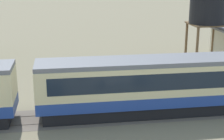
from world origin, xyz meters
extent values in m
plane|color=#7A7056|center=(0.00, 0.00, 0.00)|extent=(600.00, 600.00, 0.00)
cube|color=#234293|center=(5.04, -0.47, 1.30)|extent=(20.56, 3.12, 0.80)
cube|color=beige|center=(5.04, -0.47, 2.76)|extent=(20.56, 3.12, 2.13)
cube|color=#192330|center=(5.04, -0.47, 2.87)|extent=(18.91, 3.16, 1.19)
cube|color=slate|center=(5.04, -0.47, 3.98)|extent=(20.56, 2.93, 0.30)
cube|color=black|center=(5.04, -0.47, 0.46)|extent=(19.74, 2.68, 0.88)
cylinder|color=black|center=(-1.74, -1.19, 0.45)|extent=(0.90, 0.18, 0.90)
cylinder|color=black|center=(-1.74, 0.24, 0.45)|extent=(0.90, 0.18, 0.90)
cube|color=#665B51|center=(7.63, -0.47, 0.01)|extent=(118.99, 3.60, 0.01)
cube|color=#4C4238|center=(7.63, -1.19, 0.02)|extent=(118.99, 0.12, 0.04)
cube|color=#4C4238|center=(7.63, 0.24, 0.02)|extent=(118.99, 0.12, 0.04)
cylinder|color=brown|center=(14.38, 14.23, 2.18)|extent=(0.28, 0.28, 4.35)
cylinder|color=brown|center=(11.09, 14.23, 2.18)|extent=(0.28, 0.28, 4.35)
cylinder|color=brown|center=(11.09, 10.94, 2.18)|extent=(0.28, 0.28, 4.35)
cube|color=brown|center=(12.74, 12.59, 4.43)|extent=(3.79, 3.79, 0.16)
cylinder|color=black|center=(12.74, 12.59, 6.03)|extent=(4.00, 4.00, 3.03)
camera|label=1|loc=(-3.39, -23.30, 10.18)|focal=55.00mm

